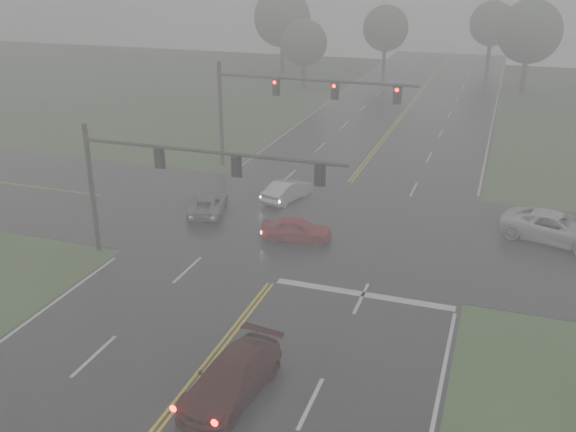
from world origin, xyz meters
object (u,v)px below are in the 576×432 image
at_px(car_grey, 208,213).
at_px(signal_gantry_far, 278,97).
at_px(sedan_red, 296,240).
at_px(sedan_maroon, 232,395).
at_px(signal_gantry_near, 164,171).
at_px(sedan_silver, 287,200).
at_px(pickup_white, 553,241).

xyz_separation_m(car_grey, signal_gantry_far, (1.23, 9.50, 5.49)).
distance_m(sedan_red, signal_gantry_far, 13.86).
height_order(sedan_maroon, signal_gantry_near, signal_gantry_near).
height_order(sedan_red, signal_gantry_near, signal_gantry_near).
relative_size(car_grey, signal_gantry_far, 0.30).
bearing_deg(sedan_red, sedan_silver, 12.61).
bearing_deg(car_grey, sedan_silver, -151.65).
bearing_deg(sedan_maroon, car_grey, 125.18).
distance_m(sedan_maroon, sedan_red, 13.97).
xyz_separation_m(pickup_white, signal_gantry_far, (-18.86, 7.09, 5.49)).
xyz_separation_m(sedan_silver, signal_gantry_far, (-2.65, 5.75, 5.49)).
height_order(sedan_red, pickup_white, pickup_white).
distance_m(sedan_silver, car_grey, 5.40).
xyz_separation_m(car_grey, signal_gantry_near, (1.03, -6.73, 4.93)).
distance_m(sedan_maroon, car_grey, 18.07).
bearing_deg(signal_gantry_far, signal_gantry_near, -90.73).
height_order(car_grey, signal_gantry_near, signal_gantry_near).
height_order(sedan_red, signal_gantry_far, signal_gantry_far).
height_order(sedan_red, car_grey, sedan_red).
relative_size(sedan_red, signal_gantry_near, 0.28).
bearing_deg(signal_gantry_far, sedan_maroon, -73.93).
relative_size(sedan_maroon, signal_gantry_near, 0.37).
distance_m(sedan_maroon, pickup_white, 21.65).
relative_size(sedan_silver, signal_gantry_near, 0.29).
bearing_deg(car_grey, sedan_maroon, 102.59).
xyz_separation_m(sedan_silver, pickup_white, (16.21, -1.34, 0.00)).
height_order(car_grey, pickup_white, pickup_white).
height_order(sedan_maroon, sedan_silver, sedan_maroon).
bearing_deg(sedan_silver, sedan_maroon, 118.63).
xyz_separation_m(sedan_red, sedan_silver, (-2.56, 5.86, 0.00)).
relative_size(sedan_maroon, car_grey, 1.19).
bearing_deg(signal_gantry_near, signal_gantry_far, 89.27).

